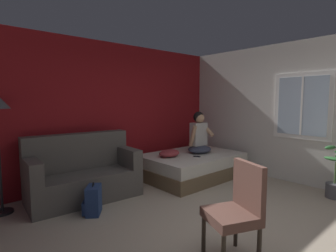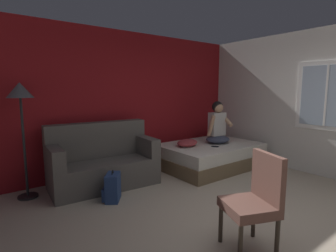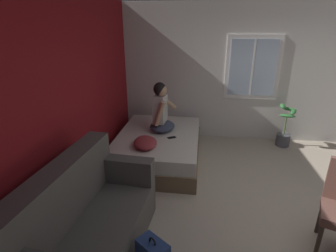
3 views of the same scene
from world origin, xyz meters
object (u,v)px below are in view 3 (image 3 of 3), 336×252
person_seated (161,112)px  cell_phone (172,137)px  bed (158,147)px  couch (88,225)px  potted_plant (284,131)px  throw_pillow (145,143)px

person_seated → cell_phone: 0.53m
bed → cell_phone: size_ratio=14.10×
person_seated → bed: bearing=172.9°
couch → potted_plant: (3.09, -2.71, -0.09)m
potted_plant → person_seated: bearing=106.4°
person_seated → potted_plant: person_seated is taller
throw_pillow → potted_plant: potted_plant is taller
person_seated → couch: bearing=171.3°
couch → cell_phone: size_ratio=12.18×
bed → potted_plant: bearing=-69.6°
throw_pillow → person_seated: bearing=-10.9°
person_seated → throw_pillow: bearing=169.1°
bed → throw_pillow: bearing=167.7°
couch → throw_pillow: couch is taller
bed → person_seated: (0.19, -0.02, 0.60)m
bed → cell_phone: cell_phone is taller
cell_phone → throw_pillow: bearing=104.9°
throw_pillow → cell_phone: bearing=-42.7°
bed → couch: 2.24m
cell_phone → couch: bearing=131.6°
couch → throw_pillow: 1.70m
couch → cell_phone: 2.16m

